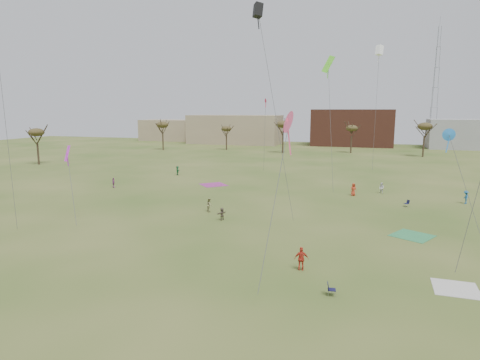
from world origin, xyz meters
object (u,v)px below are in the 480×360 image
(spectator_fore_a, at_px, (301,259))
(camp_chair_center, at_px, (331,292))
(camp_chair_right, at_px, (406,205))
(radio_tower, at_px, (435,87))

(spectator_fore_a, bearing_deg, camp_chair_center, 111.02)
(camp_chair_right, bearing_deg, spectator_fore_a, -50.01)
(camp_chair_center, xyz_separation_m, camp_chair_right, (6.50, 27.81, 0.00))
(camp_chair_center, distance_m, radio_tower, 125.90)
(spectator_fore_a, distance_m, camp_chair_center, 4.50)
(camp_chair_right, bearing_deg, camp_chair_center, -42.61)
(spectator_fore_a, height_order, radio_tower, radio_tower)
(spectator_fore_a, relative_size, camp_chair_right, 2.07)
(camp_chair_center, distance_m, camp_chair_right, 28.56)
(camp_chair_right, xyz_separation_m, radio_tower, (14.17, 94.93, 18.95))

